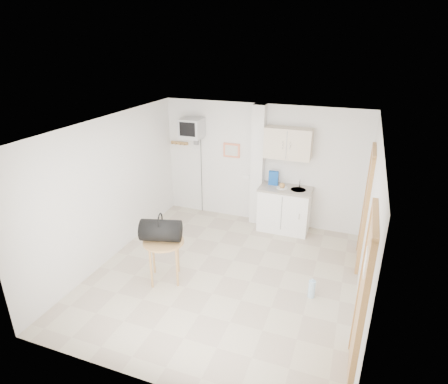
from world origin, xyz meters
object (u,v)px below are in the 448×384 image
(duffel_bag, at_px, (161,230))
(water_bottle, at_px, (312,289))
(crt_television, at_px, (192,129))
(round_table, at_px, (164,246))

(duffel_bag, distance_m, water_bottle, 2.49)
(crt_television, bearing_deg, water_bottle, -35.49)
(crt_television, height_order, water_bottle, crt_television)
(round_table, relative_size, water_bottle, 2.24)
(crt_television, xyz_separation_m, round_table, (0.59, -2.43, -1.31))
(crt_television, distance_m, round_table, 2.82)
(water_bottle, bearing_deg, round_table, -171.01)
(duffel_bag, bearing_deg, crt_television, 87.81)
(duffel_bag, bearing_deg, round_table, -27.21)
(round_table, relative_size, duffel_bag, 1.03)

